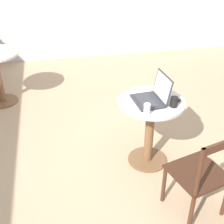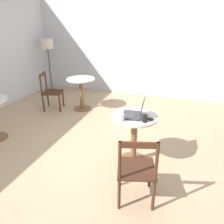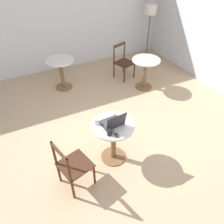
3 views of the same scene
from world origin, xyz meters
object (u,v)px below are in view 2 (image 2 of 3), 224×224
object	(u,v)px
cafe_table_near	(134,130)
mouse	(150,119)
cafe_table_mid	(81,88)
drinking_glass	(122,118)
floor_lamp	(47,46)
mug	(145,118)
chair_near_left	(136,170)
chair_mid_back	(51,92)
laptop	(135,113)

from	to	relation	value
cafe_table_near	mouse	world-z (taller)	mouse
cafe_table_mid	drinking_glass	distance (m)	2.48
floor_lamp	drinking_glass	world-z (taller)	floor_lamp
cafe_table_near	mug	distance (m)	0.36
cafe_table_mid	mouse	bearing A→B (deg)	-132.39
floor_lamp	mouse	world-z (taller)	floor_lamp
cafe_table_near	chair_near_left	size ratio (longest dim) A/B	0.85
cafe_table_mid	drinking_glass	bearing A→B (deg)	-140.91
chair_mid_back	drinking_glass	xyz separation A→B (m)	(-1.68, -2.25, 0.37)
cafe_table_near	laptop	size ratio (longest dim) A/B	2.14
chair_mid_back	laptop	xyz separation A→B (m)	(-1.46, -2.37, 0.37)
mouse	mug	xyz separation A→B (m)	(-0.08, 0.06, 0.03)
cafe_table_mid	mouse	distance (m)	2.60
cafe_table_near	floor_lamp	xyz separation A→B (m)	(2.76, 3.23, 0.78)
cafe_table_near	laptop	distance (m)	0.28
mug	laptop	bearing A→B (deg)	51.36
chair_near_left	mouse	distance (m)	0.78
laptop	mouse	xyz separation A→B (m)	(-0.05, -0.23, -0.04)
drinking_glass	mouse	bearing A→B (deg)	-63.96
chair_mid_back	mouse	bearing A→B (deg)	-120.11
cafe_table_near	chair_mid_back	distance (m)	2.78
chair_mid_back	mug	distance (m)	3.03
floor_lamp	mug	size ratio (longest dim) A/B	13.60
chair_near_left	cafe_table_near	bearing A→B (deg)	15.54
drinking_glass	laptop	bearing A→B (deg)	-28.70
chair_near_left	drinking_glass	xyz separation A→B (m)	(0.53, 0.34, 0.37)
mug	cafe_table_mid	bearing A→B (deg)	45.33
cafe_table_near	chair_near_left	world-z (taller)	chair_near_left
drinking_glass	floor_lamp	bearing A→B (deg)	46.08
chair_near_left	chair_mid_back	bearing A→B (deg)	49.46
mouse	drinking_glass	xyz separation A→B (m)	(-0.17, 0.35, 0.04)
laptop	mouse	bearing A→B (deg)	-102.57
laptop	cafe_table_near	bearing A→B (deg)	-9.78
cafe_table_near	drinking_glass	size ratio (longest dim) A/B	6.91
chair_mid_back	mouse	size ratio (longest dim) A/B	8.86
cafe_table_mid	chair_mid_back	xyz separation A→B (m)	(-0.23, 0.70, -0.09)
laptop	mug	size ratio (longest dim) A/B	3.17
cafe_table_near	drinking_glass	world-z (taller)	drinking_glass
floor_lamp	drinking_glass	bearing A→B (deg)	-133.92
chair_mid_back	chair_near_left	bearing A→B (deg)	-130.54
chair_near_left	mug	distance (m)	0.72
floor_lamp	mouse	size ratio (longest dim) A/B	15.15
mouse	chair_mid_back	bearing A→B (deg)	59.89
chair_mid_back	floor_lamp	size ratio (longest dim) A/B	0.58
laptop	drinking_glass	xyz separation A→B (m)	(-0.22, 0.12, 0.00)
laptop	chair_mid_back	bearing A→B (deg)	58.42
mouse	mug	distance (m)	0.11
chair_mid_back	drinking_glass	world-z (taller)	chair_mid_back
laptop	drinking_glass	size ratio (longest dim) A/B	3.24
mouse	drinking_glass	world-z (taller)	drinking_glass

